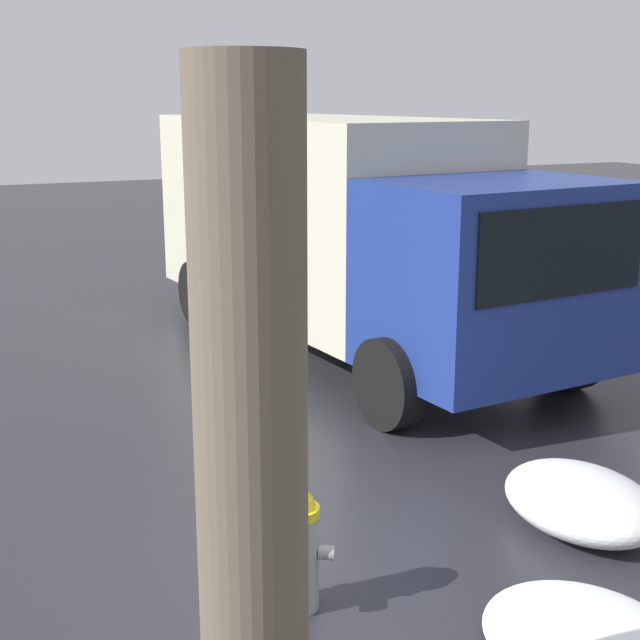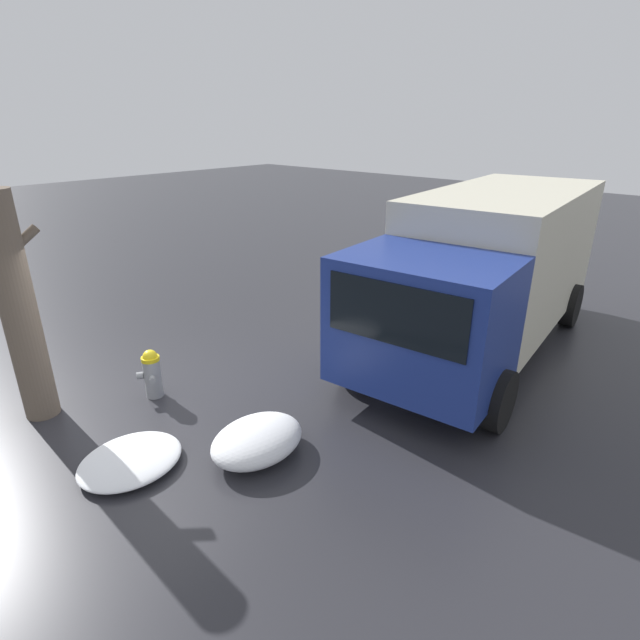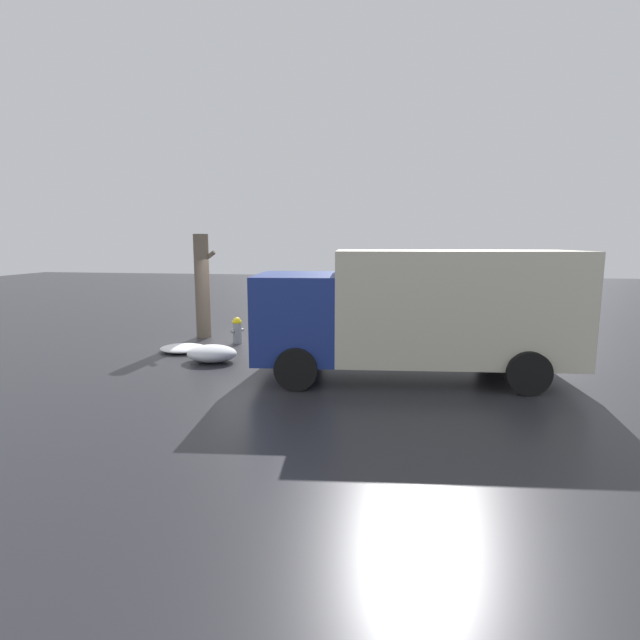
{
  "view_description": "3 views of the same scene",
  "coord_description": "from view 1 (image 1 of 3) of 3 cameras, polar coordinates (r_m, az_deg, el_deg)",
  "views": [
    {
      "loc": [
        -4.61,
        1.95,
        3.12
      ],
      "look_at": [
        3.09,
        -1.56,
        1.0
      ],
      "focal_mm": 50.0,
      "sensor_mm": 36.0,
      "label": 1
    },
    {
      "loc": [
        -3.38,
        -6.56,
        4.11
      ],
      "look_at": [
        2.68,
        -1.12,
        0.79
      ],
      "focal_mm": 28.0,
      "sensor_mm": 36.0,
      "label": 2
    },
    {
      "loc": [
        4.9,
        -14.22,
        3.09
      ],
      "look_at": [
        2.69,
        -0.9,
        0.93
      ],
      "focal_mm": 28.0,
      "sensor_mm": 36.0,
      "label": 3
    }
  ],
  "objects": [
    {
      "name": "ground_plane",
      "position": [
        5.89,
        -1.44,
        -17.87
      ],
      "size": [
        60.0,
        60.0,
        0.0
      ],
      "primitive_type": "plane",
      "color": "#28282D"
    },
    {
      "name": "fire_hydrant",
      "position": [
        5.69,
        -1.47,
        -14.38
      ],
      "size": [
        0.39,
        0.45,
        0.8
      ],
      "rotation": [
        0.0,
        0.0,
        2.6
      ],
      "color": "gray",
      "rests_on": "ground_plane"
    },
    {
      "name": "tree_trunk",
      "position": [
        3.72,
        -4.43,
        -9.1
      ],
      "size": [
        0.71,
        0.47,
        3.29
      ],
      "color": "#6B5B4C",
      "rests_on": "ground_plane"
    },
    {
      "name": "delivery_truck",
      "position": [
        11.15,
        1.84,
        6.12
      ],
      "size": [
        7.19,
        3.18,
        2.87
      ],
      "rotation": [
        0.0,
        0.0,
        1.67
      ],
      "color": "navy",
      "rests_on": "ground_plane"
    },
    {
      "name": "snow_pile_by_hydrant",
      "position": [
        7.0,
        16.38,
        -11.06
      ],
      "size": [
        1.3,
        1.0,
        0.43
      ],
      "color": "white",
      "rests_on": "ground_plane"
    },
    {
      "name": "snow_pile_curbside",
      "position": [
        5.65,
        16.73,
        -19.01
      ],
      "size": [
        1.3,
        1.14,
        0.18
      ],
      "color": "white",
      "rests_on": "ground_plane"
    }
  ]
}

